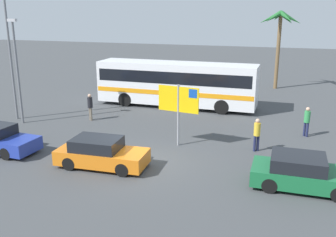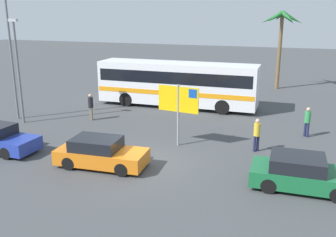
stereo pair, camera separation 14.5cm
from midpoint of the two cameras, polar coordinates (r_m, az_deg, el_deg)
ground at (r=17.62m, az=-3.94°, el=-6.67°), size 120.00×120.00×0.00m
bus_front_coach at (r=27.36m, az=1.51°, el=5.46°), size 11.41×2.45×3.17m
ferry_sign at (r=19.12m, az=1.90°, el=2.52°), size 2.19×0.37×3.20m
car_orange at (r=17.24m, az=-9.88°, el=-5.13°), size 4.10×1.86×1.32m
car_green at (r=15.89m, az=19.58°, el=-7.72°), size 3.98×1.90×1.32m
pedestrian_crossing_lot at (r=19.18m, az=13.40°, el=-2.04°), size 0.32×0.32×1.67m
pedestrian_by_bus at (r=22.21m, az=20.36°, el=-0.16°), size 0.32×0.32×1.67m
pedestrian_near_sign at (r=24.50m, az=-11.35°, el=2.04°), size 0.32×0.32×1.71m
lamp_post_left_side at (r=25.72m, az=-22.28°, el=8.91°), size 0.56×0.20×7.61m
lamp_post_right_side at (r=24.67m, az=-21.41°, el=7.17°), size 0.56×0.20×6.28m
palm_tree_seaside at (r=34.93m, az=16.79°, el=13.17°), size 3.61×3.51×6.73m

